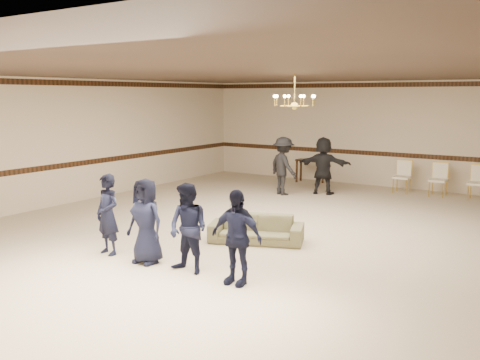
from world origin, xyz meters
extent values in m
cube|color=#BBAE90|center=(0.00, 0.00, 0.00)|extent=(12.00, 14.00, 0.01)
cube|color=#34251D|center=(0.00, 0.00, 3.20)|extent=(12.00, 14.00, 0.01)
cube|color=beige|center=(0.00, 7.00, 1.60)|extent=(12.00, 0.01, 3.20)
cube|color=beige|center=(-6.00, 0.00, 1.60)|extent=(0.01, 14.00, 3.20)
cube|color=#3A1F11|center=(0.00, 6.99, 1.00)|extent=(12.00, 0.02, 0.14)
cube|color=#3A1F11|center=(0.00, 6.99, 3.08)|extent=(12.00, 0.02, 0.14)
imported|color=black|center=(-1.77, -2.56, 0.71)|extent=(0.56, 0.41, 1.42)
imported|color=black|center=(-0.87, -2.56, 0.71)|extent=(0.70, 0.46, 1.42)
imported|color=black|center=(0.03, -2.56, 0.71)|extent=(0.72, 0.57, 1.42)
imported|color=black|center=(0.93, -2.56, 0.71)|extent=(0.85, 0.38, 1.42)
imported|color=#686545|center=(0.00, -0.48, 0.26)|extent=(1.90, 1.29, 0.52)
imported|color=black|center=(-1.93, 4.11, 0.81)|extent=(1.21, 1.01, 1.62)
imported|color=black|center=(-1.03, 4.81, 0.81)|extent=(1.57, 0.73, 1.62)
cube|color=black|center=(-2.21, 6.39, 0.37)|extent=(0.89, 0.40, 0.74)
camera|label=1|loc=(5.11, -8.82, 2.77)|focal=39.59mm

